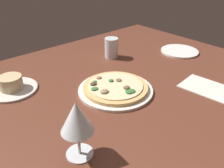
# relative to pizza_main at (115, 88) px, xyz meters

# --- Properties ---
(dining_table) EXTENTS (1.50, 1.10, 0.04)m
(dining_table) POSITION_rel_pizza_main_xyz_m (-0.02, 0.02, -0.03)
(dining_table) COLOR brown
(dining_table) RESTS_ON ground
(pizza_main) EXTENTS (0.28, 0.28, 0.03)m
(pizza_main) POSITION_rel_pizza_main_xyz_m (0.00, 0.00, 0.00)
(pizza_main) COLOR silver
(pizza_main) RESTS_ON dining_table
(ramekin_on_saucer) EXTENTS (0.18, 0.18, 0.06)m
(ramekin_on_saucer) POSITION_rel_pizza_main_xyz_m (-0.29, 0.26, 0.01)
(ramekin_on_saucer) COLOR silver
(ramekin_on_saucer) RESTS_ON dining_table
(wine_glass_far) EXTENTS (0.08, 0.08, 0.16)m
(wine_glass_far) POSITION_rel_pizza_main_xyz_m (-0.28, -0.17, 0.10)
(wine_glass_far) COLOR silver
(wine_glass_far) RESTS_ON dining_table
(water_glass) EXTENTS (0.07, 0.07, 0.10)m
(water_glass) POSITION_rel_pizza_main_xyz_m (0.20, 0.25, 0.03)
(water_glass) COLOR silver
(water_glass) RESTS_ON dining_table
(side_plate) EXTENTS (0.19, 0.19, 0.01)m
(side_plate) POSITION_rel_pizza_main_xyz_m (0.51, 0.07, -0.01)
(side_plate) COLOR white
(side_plate) RESTS_ON dining_table
(paper_menu) EXTENTS (0.15, 0.20, 0.00)m
(paper_menu) POSITION_rel_pizza_main_xyz_m (0.28, -0.22, -0.01)
(paper_menu) COLOR silver
(paper_menu) RESTS_ON dining_table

